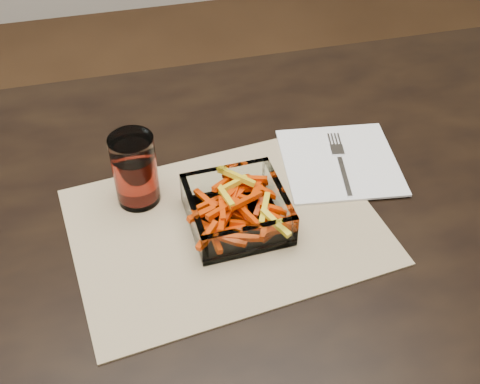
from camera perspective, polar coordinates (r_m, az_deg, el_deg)
name	(u,v)px	position (r m, az deg, el deg)	size (l,w,h in m)	color
dining_table	(221,259)	(0.98, -1.82, -6.40)	(1.60, 0.90, 0.75)	black
placemat	(226,226)	(0.90, -1.37, -3.22)	(0.45, 0.33, 0.00)	tan
glass_bowl	(237,211)	(0.89, -0.29, -1.85)	(0.15, 0.15, 0.06)	white
tumbler	(135,172)	(0.92, -9.90, 1.89)	(0.07, 0.07, 0.12)	white
napkin	(340,162)	(1.02, 9.44, 2.86)	(0.19, 0.19, 0.00)	white
fork	(340,161)	(1.01, 9.48, 2.93)	(0.04, 0.16, 0.00)	silver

